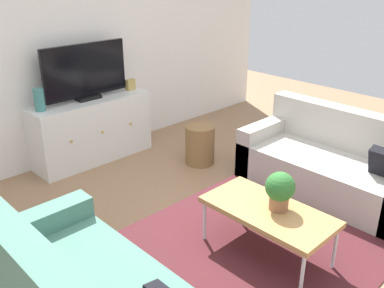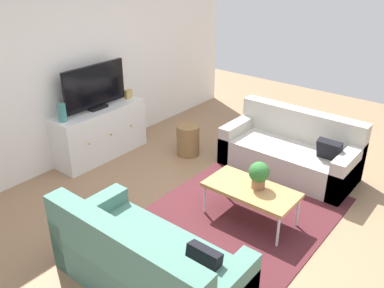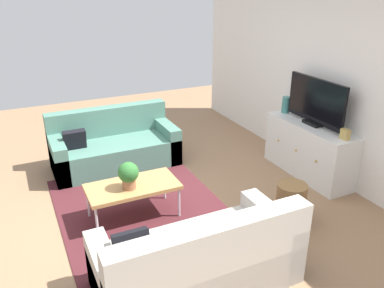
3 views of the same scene
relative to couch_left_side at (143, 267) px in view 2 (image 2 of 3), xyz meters
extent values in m
plane|color=#997251|center=(1.44, 0.10, -0.27)|extent=(10.00, 10.00, 0.00)
cube|color=white|center=(1.44, 2.65, 1.08)|extent=(6.40, 0.12, 2.70)
cube|color=#4C1E23|center=(1.44, -0.05, -0.27)|extent=(2.50, 1.90, 0.01)
cube|color=#4C7A6B|center=(0.09, 0.00, -0.07)|extent=(0.84, 1.78, 0.40)
cube|color=#4C7A6B|center=(-0.23, 0.00, 0.14)|extent=(0.20, 1.78, 0.82)
cube|color=#4C7A6B|center=(0.09, 0.80, 0.01)|extent=(0.84, 0.18, 0.56)
cube|color=black|center=(0.14, -0.55, 0.25)|extent=(0.15, 0.30, 0.31)
cube|color=#B2ADA3|center=(2.79, 0.00, -0.07)|extent=(0.84, 1.78, 0.40)
cube|color=#B2ADA3|center=(3.11, 0.00, 0.14)|extent=(0.20, 1.78, 0.82)
cube|color=#B2ADA3|center=(2.79, 0.80, 0.01)|extent=(0.84, 0.18, 0.56)
cube|color=#B2ADA3|center=(2.79, -0.79, 0.01)|extent=(0.84, 0.18, 0.56)
cube|color=black|center=(2.74, -0.55, 0.25)|extent=(0.19, 0.30, 0.32)
cube|color=#B7844C|center=(1.51, -0.17, 0.13)|extent=(0.53, 1.03, 0.04)
cylinder|color=silver|center=(1.29, -0.65, -0.08)|extent=(0.03, 0.03, 0.38)
cylinder|color=silver|center=(1.74, -0.65, -0.08)|extent=(0.03, 0.03, 0.38)
cylinder|color=silver|center=(1.29, 0.30, -0.08)|extent=(0.03, 0.03, 0.38)
cylinder|color=silver|center=(1.74, 0.30, -0.08)|extent=(0.03, 0.03, 0.38)
cylinder|color=#936042|center=(1.57, -0.22, 0.20)|extent=(0.15, 0.15, 0.11)
sphere|color=#2D6B2D|center=(1.57, -0.22, 0.34)|extent=(0.23, 0.23, 0.23)
cube|color=white|center=(1.50, 2.37, 0.10)|extent=(1.41, 0.44, 0.74)
sphere|color=#B79338|center=(1.11, 2.14, 0.14)|extent=(0.03, 0.03, 0.03)
sphere|color=#B79338|center=(1.50, 2.14, 0.14)|extent=(0.03, 0.03, 0.03)
sphere|color=#B79338|center=(1.90, 2.14, 0.14)|extent=(0.03, 0.03, 0.03)
cube|color=black|center=(1.50, 2.39, 0.49)|extent=(0.28, 0.16, 0.04)
cube|color=black|center=(1.50, 2.39, 0.81)|extent=(1.02, 0.04, 0.59)
cylinder|color=teal|center=(0.92, 2.37, 0.59)|extent=(0.11, 0.11, 0.24)
cube|color=tan|center=(2.09, 2.37, 0.54)|extent=(0.11, 0.07, 0.13)
cylinder|color=olive|center=(2.34, 1.41, -0.04)|extent=(0.34, 0.34, 0.46)
camera|label=1|loc=(-0.89, -1.81, 1.91)|focal=39.90mm
camera|label=2|loc=(-1.89, -2.07, 2.56)|focal=38.23mm
camera|label=3|loc=(5.32, -1.25, 2.29)|focal=36.77mm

